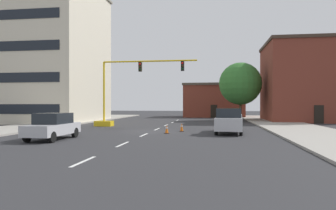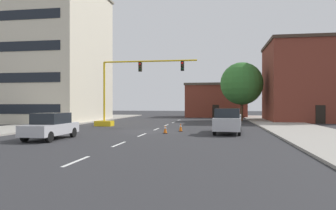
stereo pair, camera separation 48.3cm
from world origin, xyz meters
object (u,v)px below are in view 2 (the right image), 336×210
at_px(traffic_signal_gantry, 118,104).
at_px(pickup_truck_silver, 228,121).
at_px(tree_right_far, 242,84).
at_px(traffic_cone_roadside_b, 181,127).
at_px(sedan_silver_near_left, 51,126).
at_px(traffic_cone_roadside_a, 165,129).

relative_size(traffic_signal_gantry, pickup_truck_silver, 1.93).
distance_m(tree_right_far, traffic_cone_roadside_b, 19.85).
bearing_deg(traffic_signal_gantry, tree_right_far, 43.64).
bearing_deg(sedan_silver_near_left, traffic_cone_roadside_a, 37.96).
bearing_deg(traffic_signal_gantry, traffic_cone_roadside_b, -35.43).
distance_m(pickup_truck_silver, traffic_cone_roadside_a, 5.02).
bearing_deg(pickup_truck_silver, tree_right_far, 82.87).
bearing_deg(tree_right_far, pickup_truck_silver, -97.13).
height_order(sedan_silver_near_left, traffic_cone_roadside_a, sedan_silver_near_left).
height_order(traffic_signal_gantry, sedan_silver_near_left, traffic_signal_gantry).
relative_size(sedan_silver_near_left, traffic_cone_roadside_a, 6.62).
relative_size(pickup_truck_silver, traffic_cone_roadside_b, 7.76).
distance_m(tree_right_far, pickup_truck_silver, 19.85).
relative_size(traffic_cone_roadside_a, traffic_cone_roadside_b, 0.96).
xyz_separation_m(tree_right_far, traffic_cone_roadside_b, (-6.32, -18.19, -4.81)).
xyz_separation_m(pickup_truck_silver, traffic_cone_roadside_b, (-3.91, 1.07, -0.62)).
bearing_deg(traffic_cone_roadside_b, traffic_cone_roadside_a, -116.35).
height_order(sedan_silver_near_left, traffic_cone_roadside_b, sedan_silver_near_left).
xyz_separation_m(sedan_silver_near_left, traffic_cone_roadside_b, (7.74, 7.26, -0.54)).
bearing_deg(sedan_silver_near_left, traffic_signal_gantry, 88.01).
height_order(traffic_signal_gantry, traffic_cone_roadside_a, traffic_signal_gantry).
distance_m(sedan_silver_near_left, traffic_cone_roadside_a, 8.58).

